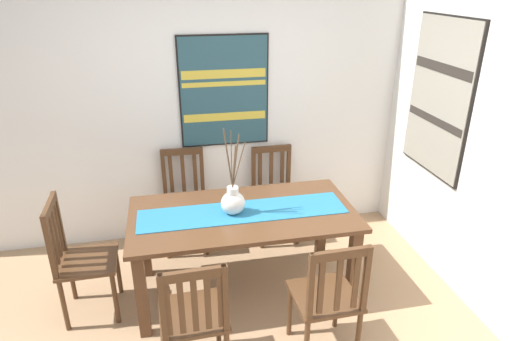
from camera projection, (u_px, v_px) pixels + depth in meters
name	position (u px, v px, depth m)	size (l,w,h in m)	color
wall_back	(213.00, 100.00, 4.17)	(6.40, 0.12, 2.70)	silver
dining_table	(243.00, 224.00, 3.51)	(1.75, 0.90, 0.73)	#51331E
table_runner	(243.00, 212.00, 3.47)	(1.61, 0.36, 0.01)	#236B93
centerpiece_vase	(233.00, 201.00, 3.40)	(0.19, 0.16, 0.70)	silver
chair_0	(274.00, 191.00, 4.38)	(0.43, 0.43, 0.90)	#4C301C
chair_1	(78.00, 257.00, 3.31)	(0.43, 0.43, 0.97)	#4C301C
chair_2	(185.00, 198.00, 4.22)	(0.43, 0.43, 0.94)	#4C301C
chair_3	(328.00, 298.00, 2.91)	(0.43, 0.43, 0.94)	#4C301C
chair_4	(194.00, 316.00, 2.75)	(0.44, 0.44, 0.93)	#4C301C
painting_on_back_wall	(224.00, 92.00, 4.09)	(0.83, 0.05, 1.02)	black
painting_on_side_wall	(440.00, 97.00, 3.69)	(0.05, 0.83, 1.30)	black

